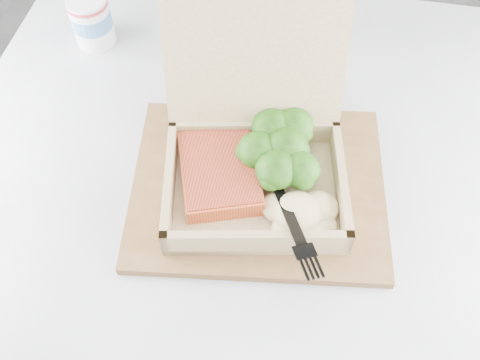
# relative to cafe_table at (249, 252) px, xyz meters

# --- Properties ---
(cafe_table) EXTENTS (0.93, 0.93, 0.76)m
(cafe_table) POSITION_rel_cafe_table_xyz_m (0.00, 0.00, 0.00)
(cafe_table) COLOR black
(cafe_table) RESTS_ON floor
(serving_tray) EXTENTS (0.35, 0.29, 0.01)m
(serving_tray) POSITION_rel_cafe_table_xyz_m (0.01, -0.00, 0.20)
(serving_tray) COLOR brown
(serving_tray) RESTS_ON cafe_table
(takeout_container) EXTENTS (0.25, 0.27, 0.21)m
(takeout_container) POSITION_rel_cafe_table_xyz_m (0.00, 0.02, 0.26)
(takeout_container) COLOR tan
(takeout_container) RESTS_ON serving_tray
(salmon_fillet) EXTENTS (0.13, 0.15, 0.03)m
(salmon_fillet) POSITION_rel_cafe_table_xyz_m (-0.04, -0.01, 0.23)
(salmon_fillet) COLOR #E0522B
(salmon_fillet) RESTS_ON takeout_container
(broccoli_pile) EXTENTS (0.13, 0.13, 0.05)m
(broccoli_pile) POSITION_rel_cafe_table_xyz_m (0.04, 0.03, 0.24)
(broccoli_pile) COLOR #387D1B
(broccoli_pile) RESTS_ON takeout_container
(mashed_potatoes) EXTENTS (0.10, 0.08, 0.03)m
(mashed_potatoes) POSITION_rel_cafe_table_xyz_m (0.06, -0.06, 0.24)
(mashed_potatoes) COLOR beige
(mashed_potatoes) RESTS_ON takeout_container
(plastic_fork) EXTENTS (0.08, 0.17, 0.04)m
(plastic_fork) POSITION_rel_cafe_table_xyz_m (0.04, -0.04, 0.25)
(plastic_fork) COLOR black
(plastic_fork) RESTS_ON mashed_potatoes
(paper_cup) EXTENTS (0.06, 0.06, 0.08)m
(paper_cup) POSITION_rel_cafe_table_xyz_m (-0.28, 0.26, 0.24)
(paper_cup) COLOR silver
(paper_cup) RESTS_ON cafe_table
(receipt) EXTENTS (0.13, 0.16, 0.00)m
(receipt) POSITION_rel_cafe_table_xyz_m (0.00, 0.16, 0.20)
(receipt) COLOR white
(receipt) RESTS_ON cafe_table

